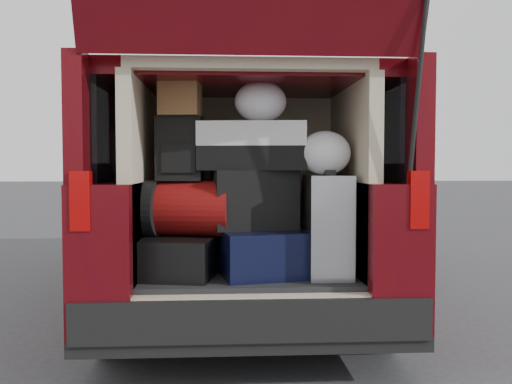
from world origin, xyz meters
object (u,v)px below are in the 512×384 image
backpack (180,149)px  twotone_duffel (253,146)px  navy_hardshell (261,251)px  red_duffel (189,208)px  black_hardshell (181,255)px  black_soft_case (254,199)px  silver_roller (328,226)px

backpack → twotone_duffel: (0.44, 0.01, 0.01)m
navy_hardshell → backpack: 0.78m
navy_hardshell → red_duffel: red_duffel is taller
black_hardshell → black_soft_case: 0.55m
backpack → twotone_duffel: backpack is taller
navy_hardshell → red_duffel: 0.50m
red_duffel → twotone_duffel: size_ratio=0.79×
black_hardshell → silver_roller: 0.88m
black_hardshell → silver_roller: bearing=4.7°
black_soft_case → silver_roller: bearing=-25.3°
black_soft_case → red_duffel: bearing=171.0°
black_soft_case → twotone_duffel: (-0.01, 0.02, 0.32)m
navy_hardshell → red_duffel: bearing=168.0°
navy_hardshell → backpack: bearing=167.2°
silver_roller → twotone_duffel: twotone_duffel is taller
black_hardshell → twotone_duffel: twotone_duffel is taller
twotone_duffel → backpack: bearing=-171.9°
silver_roller → twotone_duffel: bearing=162.9°
silver_roller → backpack: size_ratio=1.54×
navy_hardshell → black_soft_case: (-0.04, 0.01, 0.31)m
silver_roller → red_duffel: silver_roller is taller
silver_roller → navy_hardshell: bearing=164.5°
black_hardshell → red_duffel: (0.05, 0.04, 0.28)m
black_hardshell → twotone_duffel: size_ratio=0.90×
backpack → red_duffel: bearing=-2.9°
black_soft_case → navy_hardshell: bearing=-19.6°
navy_hardshell → twotone_duffel: (-0.05, 0.03, 0.63)m
red_duffel → backpack: (-0.06, 0.01, 0.35)m
twotone_duffel → red_duffel: bearing=-170.6°
silver_roller → red_duffel: size_ratio=1.18×
black_soft_case → backpack: (-0.44, 0.01, 0.30)m
silver_roller → backpack: backpack is taller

